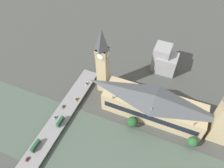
{
  "coord_description": "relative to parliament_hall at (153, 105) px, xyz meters",
  "views": [
    {
      "loc": [
        -108.21,
        -18.11,
        178.75
      ],
      "look_at": [
        21.44,
        35.74,
        19.55
      ],
      "focal_mm": 35.0,
      "sensor_mm": 36.0,
      "label": 1
    }
  ],
  "objects": [
    {
      "name": "parliament_hall",
      "position": [
        0.0,
        0.0,
        0.0
      ],
      "size": [
        27.28,
        94.44,
        28.26
      ],
      "color": "tan",
      "rests_on": "ground_plane"
    },
    {
      "name": "tree_embankment_near",
      "position": [
        -18.83,
        -40.82,
        -7.12
      ],
      "size": [
        8.86,
        8.86,
        11.36
      ],
      "color": "brown",
      "rests_on": "ground_plane"
    },
    {
      "name": "clock_tower",
      "position": [
        12.5,
        56.32,
        25.0
      ],
      "size": [
        11.38,
        11.38,
        74.21
      ],
      "color": "tan",
      "rests_on": "ground_plane"
    },
    {
      "name": "river_water",
      "position": [
        -55.03,
        8.0,
        -13.89
      ],
      "size": [
        65.24,
        360.0,
        0.3
      ],
      "primitive_type": "cube",
      "color": "#47564C",
      "rests_on": "ground_plane"
    },
    {
      "name": "road_bridge",
      "position": [
        -55.03,
        77.9,
        -10.71
      ],
      "size": [
        162.47,
        16.96,
        4.14
      ],
      "color": "slate",
      "rests_on": "ground_plane"
    },
    {
      "name": "car_northbound_lead",
      "position": [
        -28.42,
        81.33,
        -9.21
      ],
      "size": [
        4.59,
        1.87,
        1.4
      ],
      "color": "slate",
      "rests_on": "road_bridge"
    },
    {
      "name": "car_southbound_tail",
      "position": [
        -15.45,
        73.58,
        -9.16
      ],
      "size": [
        4.75,
        1.85,
        1.48
      ],
      "color": "gold",
      "rests_on": "road_bridge"
    },
    {
      "name": "tree_embankment_mid",
      "position": [
        -19.87,
        13.03,
        -7.41
      ],
      "size": [
        9.78,
        9.78,
        11.52
      ],
      "color": "brown",
      "rests_on": "ground_plane"
    },
    {
      "name": "car_southbound_lead",
      "position": [
        -84.98,
        81.16,
        -9.19
      ],
      "size": [
        4.07,
        1.92,
        1.41
      ],
      "color": "maroon",
      "rests_on": "road_bridge"
    },
    {
      "name": "city_block_center",
      "position": [
        64.43,
        2.23,
        -3.34
      ],
      "size": [
        20.42,
        21.94,
        21.39
      ],
      "color": "#939399",
      "rests_on": "ground_plane"
    },
    {
      "name": "ground_plane",
      "position": [
        -16.41,
        8.0,
        -14.04
      ],
      "size": [
        600.0,
        600.0,
        0.0
      ],
      "primitive_type": "plane",
      "color": "#424442"
    },
    {
      "name": "car_northbound_tail",
      "position": [
        7.31,
        73.72,
        -9.21
      ],
      "size": [
        4.74,
        1.83,
        1.38
      ],
      "color": "silver",
      "rests_on": "road_bridge"
    },
    {
      "name": "city_block_west",
      "position": [
        66.38,
        9.44,
        1.17
      ],
      "size": [
        19.71,
        17.44,
        30.4
      ],
      "color": "#939399",
      "rests_on": "ground_plane"
    },
    {
      "name": "double_decker_bus_lead",
      "position": [
        -44.77,
        74.3,
        -7.28
      ],
      "size": [
        10.37,
        2.62,
        4.72
      ],
      "color": "#235B33",
      "rests_on": "road_bridge"
    },
    {
      "name": "double_decker_bus_mid",
      "position": [
        -73.19,
        81.12,
        -7.29
      ],
      "size": [
        11.44,
        2.56,
        4.69
      ],
      "color": "#235B33",
      "rests_on": "road_bridge"
    },
    {
      "name": "car_southbound_mid",
      "position": [
        -41.83,
        81.67,
        -9.26
      ],
      "size": [
        4.17,
        1.79,
        1.24
      ],
      "color": "silver",
      "rests_on": "road_bridge"
    }
  ]
}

